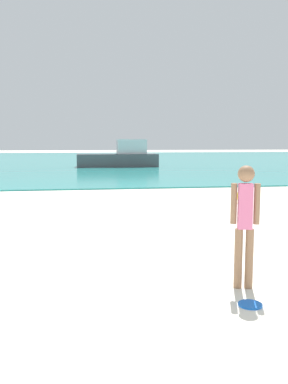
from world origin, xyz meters
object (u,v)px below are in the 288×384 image
at_px(beach_ball, 243,196).
at_px(frisbee, 250,305).
at_px(person_standing, 245,219).
at_px(boat_near, 120,157).

bearing_deg(beach_ball, frisbee, -111.75).
height_order(person_standing, beach_ball, person_standing).
bearing_deg(person_standing, boat_near, -77.93).
bearing_deg(boat_near, frisbee, 87.42).
relative_size(frisbee, beach_ball, 0.66).
distance_m(frisbee, beach_ball, 8.55).
relative_size(person_standing, frisbee, 5.76).
bearing_deg(boat_near, person_standing, 87.69).
xyz_separation_m(boat_near, beach_ball, (2.08, -19.23, -0.57)).
bearing_deg(frisbee, boat_near, 87.70).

